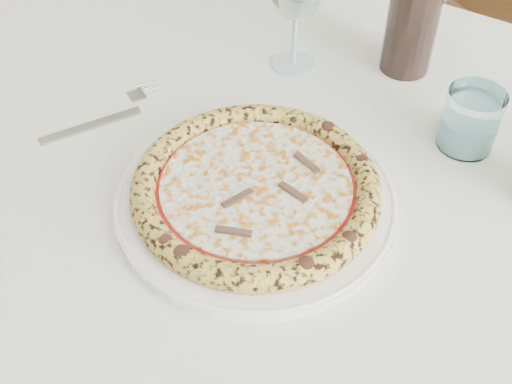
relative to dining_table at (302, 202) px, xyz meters
The scene contains 6 objects.
dining_table is the anchor object (origin of this frame).
chair_far 0.83m from the dining_table, 93.54° to the left, with size 0.59×0.59×0.93m.
plate 0.13m from the dining_table, 90.00° to the right, with size 0.33×0.33×0.02m.
pizza 0.15m from the dining_table, 90.01° to the right, with size 0.29×0.29×0.03m.
fork 0.29m from the dining_table, 158.88° to the right, with size 0.07×0.20×0.00m.
tumbler 0.24m from the dining_table, 46.48° to the left, with size 0.07×0.07×0.08m.
Camera 1 is at (0.24, -0.43, 1.31)m, focal length 45.00 mm.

